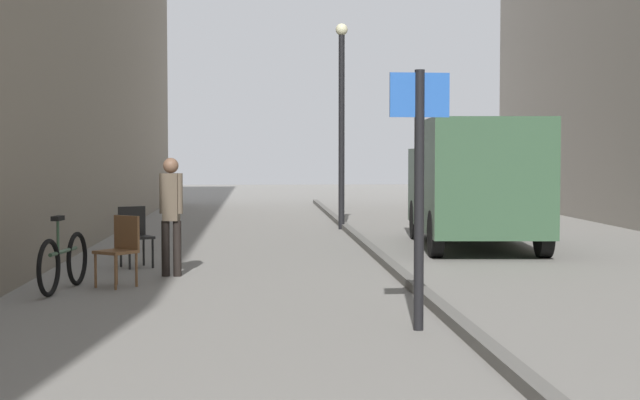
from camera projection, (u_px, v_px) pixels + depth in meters
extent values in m
plane|color=gray|center=(288.00, 273.00, 14.25)|extent=(80.00, 80.00, 0.00)
cube|color=#615F5B|center=(394.00, 268.00, 14.35)|extent=(0.16, 40.00, 0.12)
cylinder|color=black|center=(166.00, 248.00, 13.88)|extent=(0.12, 0.12, 0.80)
cylinder|color=black|center=(177.00, 249.00, 13.87)|extent=(0.12, 0.12, 0.80)
cube|color=brown|center=(171.00, 197.00, 13.84)|extent=(0.25, 0.22, 0.68)
cylinder|color=brown|center=(163.00, 193.00, 13.85)|extent=(0.10, 0.10, 0.58)
cylinder|color=brown|center=(179.00, 193.00, 13.82)|extent=(0.10, 0.10, 0.58)
sphere|color=brown|center=(171.00, 166.00, 13.82)|extent=(0.22, 0.22, 0.22)
cube|color=#335138|center=(480.00, 176.00, 17.45)|extent=(2.28, 3.78, 2.03)
cube|color=#335138|center=(460.00, 185.00, 19.99)|extent=(2.13, 1.55, 1.52)
cube|color=black|center=(457.00, 169.00, 20.47)|extent=(1.71, 0.16, 0.67)
cylinder|color=black|center=(416.00, 220.00, 19.89)|extent=(0.27, 0.81, 0.80)
cylinder|color=black|center=(505.00, 220.00, 19.88)|extent=(0.27, 0.81, 0.80)
cylinder|color=black|center=(436.00, 234.00, 16.39)|extent=(0.27, 0.81, 0.80)
cylinder|color=black|center=(544.00, 234.00, 16.38)|extent=(0.27, 0.81, 0.80)
cylinder|color=black|center=(419.00, 201.00, 9.61)|extent=(0.10, 0.10, 2.60)
cube|color=#2659B2|center=(420.00, 95.00, 9.55)|extent=(0.60, 0.06, 0.44)
cylinder|color=black|center=(342.00, 132.00, 22.35)|extent=(0.14, 0.14, 4.50)
sphere|color=beige|center=(342.00, 30.00, 22.23)|extent=(0.28, 0.28, 0.28)
torus|color=black|center=(77.00, 259.00, 12.93)|extent=(0.16, 0.72, 0.72)
torus|color=black|center=(49.00, 268.00, 11.88)|extent=(0.16, 0.72, 0.72)
cylinder|color=#335138|center=(63.00, 251.00, 12.40)|extent=(0.19, 0.94, 0.05)
cylinder|color=#335138|center=(58.00, 236.00, 12.20)|extent=(0.04, 0.04, 0.40)
cube|color=black|center=(58.00, 218.00, 12.19)|extent=(0.13, 0.25, 0.06)
cylinder|color=brown|center=(116.00, 273.00, 12.49)|extent=(0.04, 0.04, 0.45)
cylinder|color=brown|center=(96.00, 271.00, 12.70)|extent=(0.04, 0.04, 0.45)
cylinder|color=brown|center=(136.00, 270.00, 12.80)|extent=(0.04, 0.04, 0.45)
cylinder|color=brown|center=(116.00, 268.00, 13.01)|extent=(0.04, 0.04, 0.45)
cube|color=brown|center=(116.00, 252.00, 12.74)|extent=(0.62, 0.62, 0.04)
cube|color=brown|center=(127.00, 232.00, 12.89)|extent=(0.37, 0.30, 0.45)
cylinder|color=black|center=(153.00, 253.00, 14.88)|extent=(0.04, 0.04, 0.45)
cylinder|color=black|center=(130.00, 255.00, 14.69)|extent=(0.04, 0.04, 0.45)
cylinder|color=black|center=(144.00, 251.00, 15.20)|extent=(0.04, 0.04, 0.45)
cylinder|color=black|center=(121.00, 253.00, 15.00)|extent=(0.04, 0.04, 0.45)
cube|color=black|center=(137.00, 237.00, 14.93)|extent=(0.60, 0.60, 0.04)
cube|color=black|center=(132.00, 221.00, 15.09)|extent=(0.41, 0.24, 0.45)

